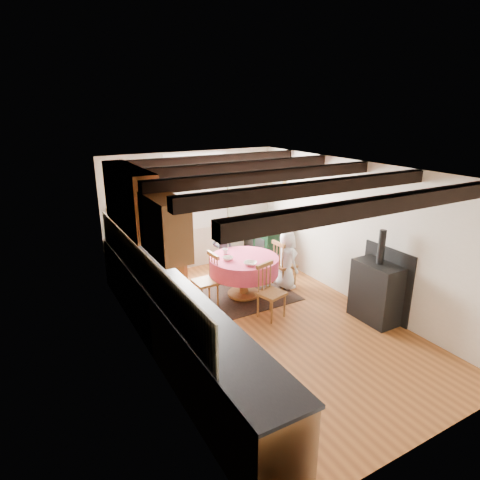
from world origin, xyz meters
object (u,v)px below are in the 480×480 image
chair_near (272,292)px  chair_left (205,280)px  chair_right (284,263)px  dining_table (244,277)px  child_far (223,252)px  child_right (287,260)px  cup (225,251)px  cast_iron_stove (378,276)px  aga_range (267,242)px

chair_near → chair_left: chair_left is taller
chair_right → dining_table: bearing=89.8°
child_far → child_right: child_far is taller
chair_right → cup: 1.18m
chair_left → chair_right: size_ratio=1.02×
dining_table → chair_near: 0.88m
chair_left → cast_iron_stove: 2.77m
chair_near → child_right: 1.20m
child_far → child_right: size_ratio=1.05×
chair_left → child_far: 1.08m
dining_table → cast_iron_stove: size_ratio=0.82×
dining_table → chair_right: size_ratio=1.38×
chair_near → chair_left: size_ratio=0.99×
aga_range → cast_iron_stove: 2.94m
chair_near → child_far: (0.01, 1.69, 0.13)m
chair_left → child_far: bearing=134.8°
cast_iron_stove → child_far: 2.90m
chair_near → chair_left: 1.17m
chair_left → cast_iron_stove: cast_iron_stove is taller
chair_right → cup: bearing=72.7°
child_right → dining_table: bearing=88.0°
dining_table → chair_left: bearing=177.3°
chair_left → child_right: size_ratio=0.82×
chair_right → child_right: child_right is taller
dining_table → child_far: 0.84m
cast_iron_stove → chair_left: bearing=139.8°
chair_right → child_right: bearing=164.4°
chair_right → cast_iron_stove: bearing=-167.0°
chair_near → child_right: bearing=27.8°
dining_table → cup: size_ratio=12.05×
cast_iron_stove → cup: cast_iron_stove is taller
chair_left → child_right: bearing=84.7°
chair_near → chair_right: size_ratio=1.01×
cast_iron_stove → child_far: size_ratio=1.29×
dining_table → chair_near: size_ratio=1.36×
dining_table → child_right: size_ratio=1.11×
dining_table → cup: 0.56m
child_far → aga_range: bearing=-155.7°
child_far → cup: bearing=74.9°
chair_right → cup: (-1.09, 0.30, 0.34)m
aga_range → child_far: (-1.25, -0.37, 0.11)m
chair_right → child_far: size_ratio=0.77×
aga_range → cup: (-1.46, -0.86, 0.32)m
child_right → cup: bearing=72.2°
chair_right → child_far: (-0.88, 0.79, 0.13)m
chair_near → cast_iron_stove: cast_iron_stove is taller
child_far → cup: child_far is taller
aga_range → cup: bearing=-149.5°
dining_table → child_far: (0.01, 0.82, 0.21)m
chair_right → cast_iron_stove: cast_iron_stove is taller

